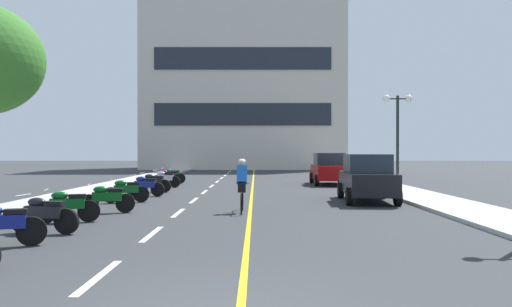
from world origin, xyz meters
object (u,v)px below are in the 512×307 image
street_lamp_mid (398,119)px  motorcycle_7 (153,182)px  motorcycle_4 (107,198)px  parked_car_mid (329,169)px  motorcycle_1 (1,224)px  motorcycle_2 (44,214)px  motorcycle_5 (126,190)px  motorcycle_8 (165,178)px  motorcycle_3 (67,205)px  motorcycle_6 (145,185)px  motorcycle_10 (171,175)px  motorcycle_9 (167,177)px  parked_car_near (367,178)px  cyclist_rider (242,184)px

street_lamp_mid → motorcycle_7: 12.22m
motorcycle_4 → motorcycle_7: size_ratio=0.99×
parked_car_mid → motorcycle_1: bearing=-116.4°
parked_car_mid → motorcycle_2: bearing=-118.2°
motorcycle_5 → motorcycle_8: same height
motorcycle_3 → motorcycle_6: 7.92m
parked_car_mid → motorcycle_10: parked_car_mid is taller
motorcycle_6 → motorcycle_9: bearing=92.4°
motorcycle_1 → motorcycle_6: size_ratio=0.97×
street_lamp_mid → motorcycle_2: street_lamp_mid is taller
parked_car_near → motorcycle_4: 9.62m
motorcycle_8 → motorcycle_3: bearing=-91.1°
motorcycle_9 → motorcycle_10: size_ratio=1.00×
street_lamp_mid → motorcycle_1: 19.21m
motorcycle_7 → motorcycle_10: size_ratio=1.00×
street_lamp_mid → motorcycle_1: street_lamp_mid is taller
motorcycle_7 → motorcycle_2: bearing=-90.8°
parked_car_near → motorcycle_2: (-9.24, -7.48, -0.44)m
motorcycle_1 → motorcycle_8: bearing=89.0°
motorcycle_4 → motorcycle_10: (-0.40, 14.36, 0.00)m
parked_car_mid → motorcycle_2: 19.45m
motorcycle_6 → motorcycle_7: bearing=92.0°
street_lamp_mid → motorcycle_5: (-11.84, -5.89, -3.04)m
motorcycle_8 → motorcycle_9: same height
parked_car_near → motorcycle_7: bearing=154.6°
motorcycle_8 → cyclist_rider: 11.70m
motorcycle_9 → motorcycle_7: bearing=-87.4°
parked_car_mid → motorcycle_4: bearing=-123.8°
motorcycle_3 → motorcycle_4: same height
street_lamp_mid → motorcycle_8: size_ratio=2.70×
motorcycle_1 → motorcycle_6: 11.41m
motorcycle_4 → motorcycle_9: size_ratio=0.99×
motorcycle_2 → motorcycle_9: same height
motorcycle_3 → motorcycle_6: same height
motorcycle_2 → motorcycle_10: size_ratio=1.00×
motorcycle_8 → street_lamp_mid: bearing=-9.8°
motorcycle_6 → cyclist_rider: size_ratio=0.96×
motorcycle_2 → motorcycle_10: bearing=90.3°
parked_car_mid → motorcycle_8: (-9.05, -2.18, -0.44)m
parked_car_near → motorcycle_9: parked_car_near is taller
motorcycle_5 → motorcycle_9: size_ratio=0.98×
motorcycle_9 → motorcycle_2: bearing=-89.8°
motorcycle_2 → motorcycle_1: bearing=-95.4°
parked_car_near → motorcycle_2: size_ratio=2.53×
motorcycle_4 → motorcycle_6: (-0.09, 5.82, 0.00)m
motorcycle_2 → motorcycle_3: size_ratio=1.01×
motorcycle_1 → motorcycle_3: bearing=89.6°
motorcycle_2 → motorcycle_4: size_ratio=1.01×
motorcycle_1 → motorcycle_7: bearing=88.6°
motorcycle_1 → motorcycle_2: same height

